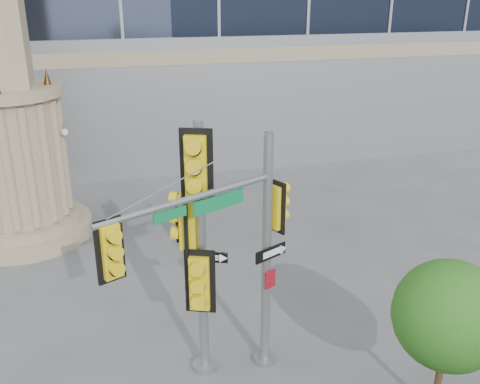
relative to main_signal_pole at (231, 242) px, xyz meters
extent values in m
plane|color=#545456|center=(0.98, -0.18, -3.32)|extent=(120.00, 120.00, 0.00)
cylinder|color=gray|center=(-5.02, 8.82, -3.07)|extent=(4.40, 4.40, 0.50)
cylinder|color=gray|center=(-5.02, 8.82, -2.67)|extent=(3.80, 3.80, 0.30)
cylinder|color=gray|center=(-5.02, 8.82, -0.52)|extent=(3.00, 3.00, 4.00)
cylinder|color=gray|center=(-5.02, 8.82, 1.63)|extent=(3.50, 3.50, 0.30)
cone|color=#472D14|center=(-3.72, 8.82, 2.03)|extent=(0.24, 0.24, 0.50)
cylinder|color=slate|center=(0.88, 0.41, -3.27)|extent=(0.50, 0.50, 0.11)
cylinder|color=slate|center=(0.88, 0.41, -0.64)|extent=(0.20, 0.20, 5.36)
cylinder|color=slate|center=(-0.83, -0.38, 1.15)|extent=(3.46, 1.70, 0.13)
cube|color=#0E7941|center=(-0.25, -0.13, 0.92)|extent=(1.07, 0.52, 0.29)
cube|color=yellow|center=(-2.29, -1.06, 0.65)|extent=(0.55, 0.43, 1.12)
cube|color=yellow|center=(1.10, 0.52, 0.43)|extent=(0.43, 0.55, 1.12)
cube|color=black|center=(0.93, 0.30, -0.51)|extent=(0.76, 0.37, 0.27)
cube|color=maroon|center=(0.93, 0.30, -1.13)|extent=(0.27, 0.14, 0.41)
cylinder|color=slate|center=(-0.48, 0.51, -3.26)|extent=(0.54, 0.54, 0.14)
cylinder|color=slate|center=(-0.48, 0.51, -0.49)|extent=(0.20, 0.20, 5.66)
cube|color=yellow|center=(-0.57, 0.28, 1.54)|extent=(0.69, 0.52, 1.41)
cube|color=yellow|center=(-0.72, 0.60, 0.30)|extent=(0.52, 0.69, 1.41)
cube|color=yellow|center=(-0.57, 0.28, -0.95)|extent=(0.69, 0.52, 1.41)
cube|color=black|center=(-0.34, 0.31, -0.44)|extent=(0.67, 0.28, 0.23)
cylinder|color=#382314|center=(3.67, -1.98, -2.42)|extent=(0.14, 0.14, 1.80)
sphere|color=#235814|center=(3.67, -1.98, -1.03)|extent=(2.10, 2.10, 2.10)
sphere|color=#235814|center=(4.12, -1.73, -1.33)|extent=(1.30, 1.30, 1.30)
sphere|color=#235814|center=(3.32, -2.23, -1.28)|extent=(1.10, 1.10, 1.10)
camera|label=1|loc=(-2.25, -9.09, 4.66)|focal=40.00mm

